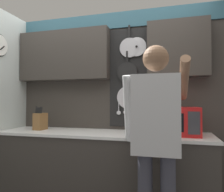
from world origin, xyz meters
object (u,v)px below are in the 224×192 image
at_px(microwave, 175,121).
at_px(knife_block, 40,121).
at_px(person, 156,131).
at_px(utensil_crock, 141,126).

distance_m(microwave, knife_block, 1.58).
xyz_separation_m(microwave, person, (-0.15, -0.54, -0.04)).
relative_size(knife_block, person, 0.17).
bearing_deg(knife_block, microwave, -0.02).
bearing_deg(knife_block, person, -20.63).
bearing_deg(knife_block, utensil_crock, 0.04).
relative_size(microwave, utensil_crock, 1.45).
bearing_deg(microwave, knife_block, 179.98).
relative_size(utensil_crock, person, 0.20).
height_order(utensil_crock, person, person).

